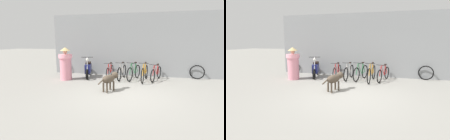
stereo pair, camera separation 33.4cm
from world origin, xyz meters
TOP-DOWN VIEW (x-y plane):
  - ground_plane at (0.00, 0.00)m, footprint 60.00×60.00m
  - shop_wall_back at (0.00, 3.69)m, footprint 9.38×0.20m
  - bicycle_0 at (-1.17, 2.74)m, footprint 0.46×1.69m
  - bicycle_1 at (-0.54, 2.63)m, footprint 0.46×1.62m
  - bicycle_2 at (0.06, 2.64)m, footprint 0.59×1.60m
  - bicycle_3 at (0.59, 2.46)m, footprint 0.46×1.78m
  - bicycle_4 at (1.13, 2.74)m, footprint 0.62×1.61m
  - motorcycle at (-2.35, 2.73)m, footprint 0.65×1.74m
  - stray_dog at (-0.64, 0.50)m, footprint 0.63×1.10m
  - person_in_robes at (-3.21, 1.92)m, footprint 0.87×0.87m
  - spare_tire_left at (3.13, 3.43)m, footprint 0.69×0.27m
  - spare_tire_right at (-3.97, 3.45)m, footprint 0.60×0.22m

SIDE VIEW (x-z plane):
  - ground_plane at x=0.00m, z-range 0.00..0.00m
  - spare_tire_right at x=-3.97m, z-range 0.00..0.62m
  - bicycle_4 at x=1.13m, z-range -0.07..0.74m
  - bicycle_0 at x=-1.17m, z-range -0.07..0.75m
  - spare_tire_left at x=3.13m, z-range 0.00..0.71m
  - bicycle_1 at x=-0.54m, z-range -0.08..0.79m
  - bicycle_2 at x=0.06m, z-range -0.08..0.80m
  - bicycle_3 at x=0.59m, z-range -0.08..0.83m
  - motorcycle at x=-2.35m, z-range -0.12..0.98m
  - stray_dog at x=-0.64m, z-range 0.13..0.83m
  - person_in_robes at x=-3.21m, z-range -0.01..1.58m
  - shop_wall_back at x=0.00m, z-range 0.00..3.33m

